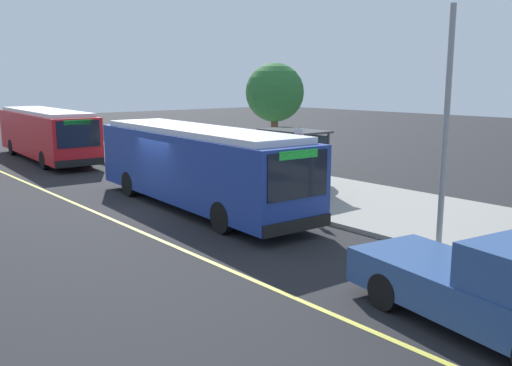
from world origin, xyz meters
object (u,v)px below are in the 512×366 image
(transit_bus_second, at_px, (46,133))
(pickup_truck, at_px, (496,291))
(transit_bus_main, at_px, (197,164))
(route_sign_post, at_px, (299,155))
(waiting_bench, at_px, (298,179))

(transit_bus_second, bearing_deg, pickup_truck, -3.69)
(transit_bus_main, distance_m, pickup_truck, 12.19)
(transit_bus_main, xyz_separation_m, route_sign_post, (2.51, 2.70, 0.34))
(pickup_truck, relative_size, waiting_bench, 3.53)
(waiting_bench, bearing_deg, route_sign_post, -43.99)
(transit_bus_main, distance_m, route_sign_post, 3.71)
(transit_bus_main, relative_size, route_sign_post, 4.10)
(transit_bus_second, xyz_separation_m, route_sign_post, (18.57, 2.53, 0.34))
(transit_bus_second, relative_size, waiting_bench, 7.48)
(pickup_truck, xyz_separation_m, waiting_bench, (-11.51, 6.24, -0.22))
(waiting_bench, bearing_deg, transit_bus_second, -165.08)
(transit_bus_second, height_order, waiting_bench, transit_bus_second)
(pickup_truck, distance_m, route_sign_post, 10.54)
(pickup_truck, distance_m, waiting_bench, 13.09)
(transit_bus_main, distance_m, waiting_bench, 4.73)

